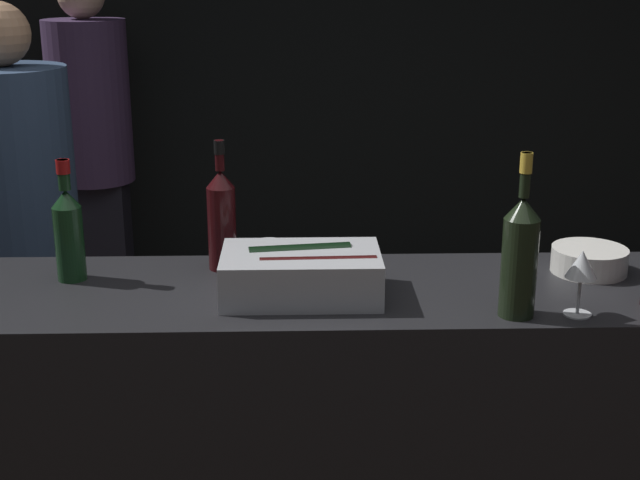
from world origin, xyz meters
name	(u,v)px	position (x,y,z in m)	size (l,w,h in m)	color
wall_back_chalkboard	(306,45)	(0.00, 2.78, 1.40)	(6.40, 0.06, 2.80)	black
bar_counter	(320,464)	(0.00, 0.27, 0.51)	(2.27, 0.54, 1.02)	black
ice_bin_with_bottles	(302,272)	(-0.05, 0.22, 1.08)	(0.39, 0.25, 0.12)	#B7BABF
bowl_white	(589,259)	(0.72, 0.38, 1.06)	(0.20, 0.20, 0.07)	silver
wine_glass	(582,267)	(0.60, 0.08, 1.14)	(0.07, 0.07, 0.16)	silver
candle_votive	(269,252)	(-0.14, 0.48, 1.05)	(0.08, 0.08, 0.06)	silver
champagne_bottle	(520,254)	(0.45, 0.08, 1.17)	(0.08, 0.08, 0.39)	black
red_wine_bottle_burgundy	(68,230)	(-0.64, 0.36, 1.15)	(0.07, 0.07, 0.32)	#143319
red_wine_bottle_black_foil	(222,217)	(-0.26, 0.43, 1.16)	(0.08, 0.08, 0.35)	black
person_in_hoodie	(93,145)	(-1.01, 2.30, 0.99)	(0.38, 0.38, 1.77)	black
person_blond_tee	(18,228)	(-1.02, 1.12, 0.93)	(0.41, 0.41, 1.69)	black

